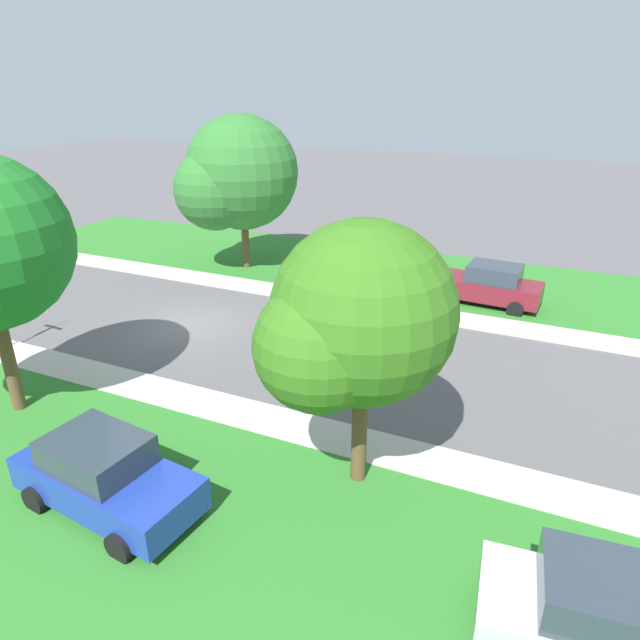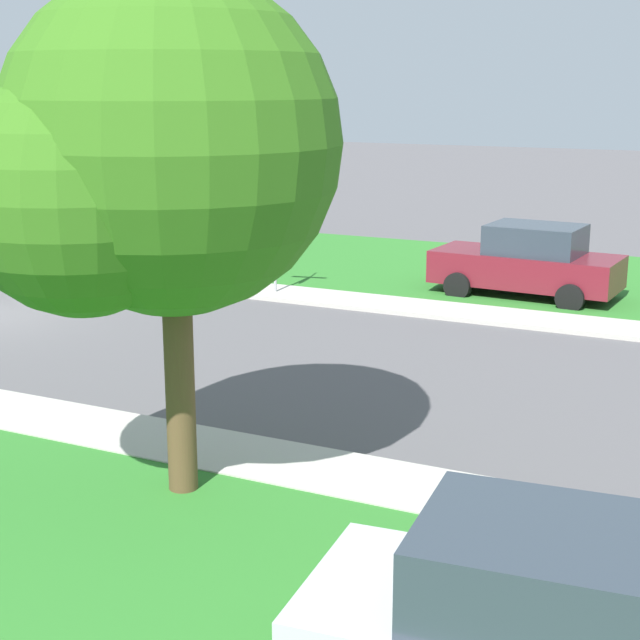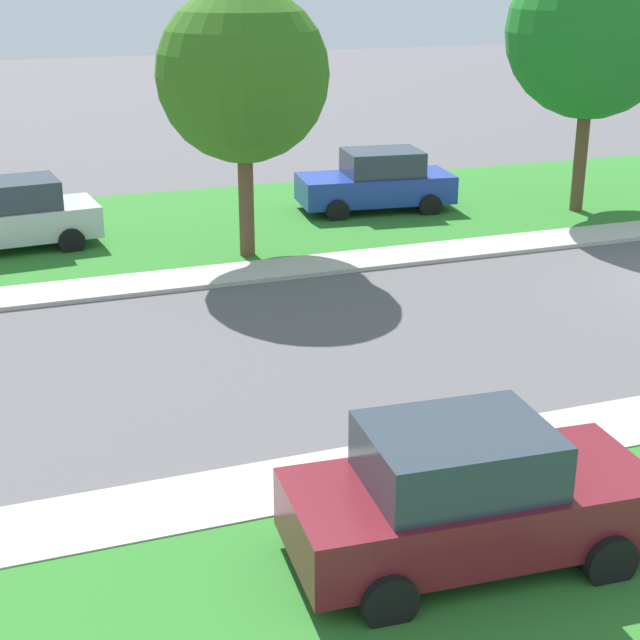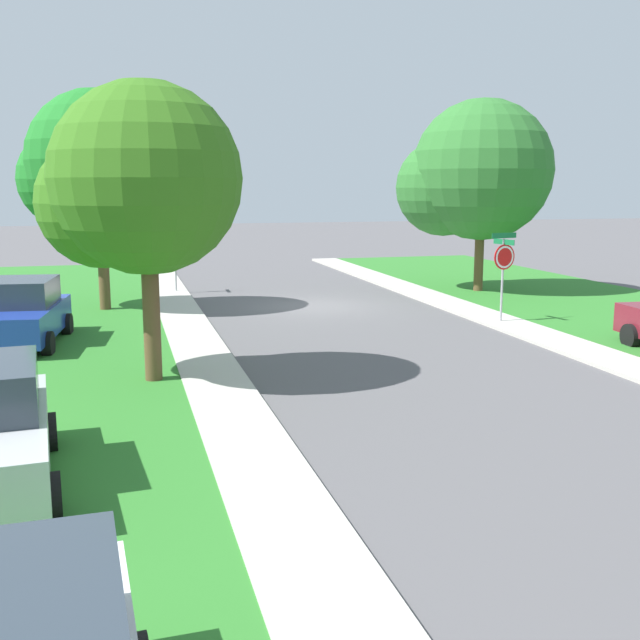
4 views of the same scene
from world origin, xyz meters
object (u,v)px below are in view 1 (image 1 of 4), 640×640
(car_maroon_behind_trees, at_px, (489,285))
(tree_corner_large, at_px, (235,177))
(car_blue_near_corner, at_px, (105,475))
(stop_sign_far_corner, at_px, (349,261))
(tree_sidewalk_near, at_px, (352,322))
(car_silver_driveway_right, at_px, (616,623))

(car_maroon_behind_trees, relative_size, tree_corner_large, 0.59)
(car_blue_near_corner, distance_m, car_maroon_behind_trees, 17.05)
(stop_sign_far_corner, height_order, tree_sidewalk_near, tree_sidewalk_near)
(stop_sign_far_corner, relative_size, tree_sidewalk_near, 0.44)
(car_blue_near_corner, relative_size, tree_corner_large, 0.60)
(car_silver_driveway_right, bearing_deg, car_maroon_behind_trees, -164.72)
(stop_sign_far_corner, xyz_separation_m, car_maroon_behind_trees, (-2.34, 5.46, -1.01))
(stop_sign_far_corner, height_order, car_silver_driveway_right, stop_sign_far_corner)
(stop_sign_far_corner, bearing_deg, tree_sidewalk_near, 21.54)
(stop_sign_far_corner, height_order, car_blue_near_corner, stop_sign_far_corner)
(car_blue_near_corner, relative_size, car_maroon_behind_trees, 1.01)
(car_maroon_behind_trees, bearing_deg, tree_corner_large, -89.20)
(car_maroon_behind_trees, height_order, tree_sidewalk_near, tree_sidewalk_near)
(car_silver_driveway_right, distance_m, tree_sidewalk_near, 6.77)
(car_silver_driveway_right, distance_m, tree_corner_large, 22.76)
(car_maroon_behind_trees, bearing_deg, stop_sign_far_corner, -66.75)
(car_blue_near_corner, xyz_separation_m, tree_sidewalk_near, (-2.90, 4.56, 3.29))
(stop_sign_far_corner, relative_size, car_blue_near_corner, 0.62)
(tree_sidewalk_near, height_order, tree_corner_large, tree_corner_large)
(stop_sign_far_corner, relative_size, car_maroon_behind_trees, 0.63)
(car_blue_near_corner, bearing_deg, stop_sign_far_corner, 178.77)
(car_blue_near_corner, bearing_deg, car_silver_driveway_right, 93.12)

